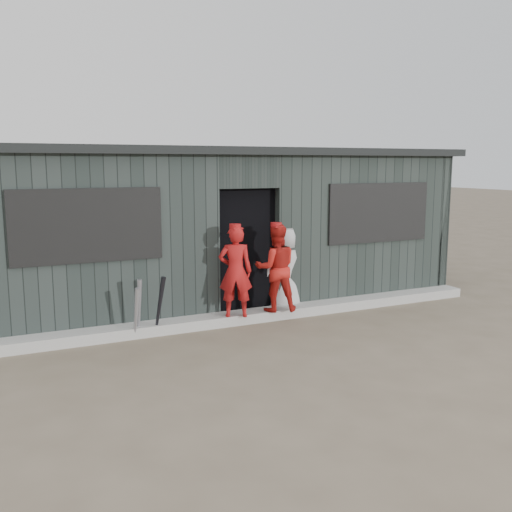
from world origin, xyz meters
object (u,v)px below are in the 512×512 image
bat_right (159,306)px  bat_mid (139,308)px  bat_left (136,314)px  dugout (214,226)px  player_red_left (235,271)px  player_red_right (276,268)px  player_grey_back (285,269)px

bat_right → bat_mid: bearing=164.2°
bat_left → dugout: (1.89, 1.91, 0.91)m
bat_mid → player_red_left: (1.41, -0.06, 0.41)m
player_red_left → dugout: bearing=-79.7°
bat_mid → dugout: 2.69m
player_red_right → dugout: size_ratio=0.16×
bat_mid → dugout: (1.81, 1.78, 0.88)m
bat_mid → bat_right: size_ratio=0.95×
bat_right → player_red_right: size_ratio=0.65×
bat_left → dugout: size_ratio=0.09×
bat_left → bat_right: bearing=8.9°
player_red_right → bat_right: bearing=17.6°
bat_left → dugout: bearing=45.3°
player_grey_back → player_red_right: bearing=51.6°
bat_right → player_red_right: 1.87m
dugout → bat_left: bearing=-134.7°
player_red_right → dugout: bearing=-65.0°
bat_mid → dugout: dugout is taller
bat_left → player_red_left: player_red_left is taller
player_red_left → player_red_right: (0.68, 0.04, -0.01)m
bat_mid → dugout: bearing=44.4°
player_grey_back → bat_left: bearing=15.1°
player_red_left → dugout: dugout is taller
bat_left → bat_right: (0.34, 0.05, 0.05)m
bat_right → player_red_right: bearing=1.5°
player_grey_back → player_red_left: bearing=26.8°
player_red_left → dugout: (0.40, 1.84, 0.47)m
bat_mid → player_grey_back: 2.52m
bat_left → player_red_right: (2.17, 0.10, 0.44)m
player_grey_back → dugout: bearing=-61.0°
bat_left → player_grey_back: 2.62m
player_red_right → bat_mid: bearing=15.3°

